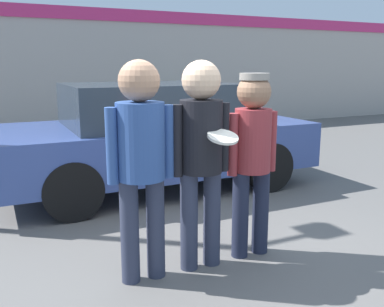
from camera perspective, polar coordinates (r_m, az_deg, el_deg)
The scene contains 7 objects.
ground_plane at distance 4.04m, azimuth 2.70°, elevation -13.71°, with size 56.00×56.00×0.00m, color #5B5956.
storefront_building at distance 11.02m, azimuth -16.63°, elevation 10.46°, with size 24.00×0.22×3.09m.
person_left at distance 3.35m, azimuth -6.84°, elevation 0.32°, with size 0.55×0.38×1.78m.
person_middle_with_frisbee at distance 3.55m, azimuth 1.22°, elevation 0.96°, with size 0.52×0.55×1.77m.
person_right at distance 3.84m, azimuth 8.06°, elevation 0.54°, with size 0.50×0.33×1.66m.
parked_car_near at distance 6.06m, azimuth -5.04°, elevation 2.41°, with size 4.30×1.94×1.48m.
shrub at distance 11.13m, azimuth -3.19°, elevation 5.14°, with size 0.91×0.91×0.91m.
Camera 1 is at (-1.73, -3.21, 1.74)m, focal length 40.00 mm.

